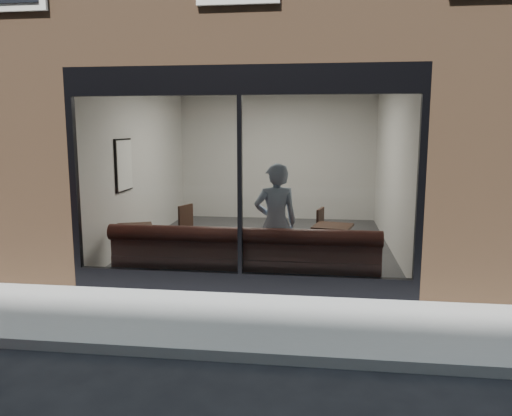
# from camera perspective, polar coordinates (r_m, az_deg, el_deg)

# --- Properties ---
(ground) EXTENTS (120.00, 120.00, 0.00)m
(ground) POSITION_cam_1_polar(r_m,az_deg,el_deg) (5.46, -5.35, -16.57)
(ground) COLOR black
(ground) RESTS_ON ground
(sidewalk_near) EXTENTS (40.00, 2.00, 0.01)m
(sidewalk_near) POSITION_cam_1_polar(r_m,az_deg,el_deg) (6.35, -3.33, -12.65)
(sidewalk_near) COLOR gray
(sidewalk_near) RESTS_ON ground
(kerb_near) EXTENTS (40.00, 0.10, 0.12)m
(kerb_near) POSITION_cam_1_polar(r_m,az_deg,el_deg) (5.39, -5.48, -16.22)
(kerb_near) COLOR gray
(kerb_near) RESTS_ON ground
(host_building_pier_left) EXTENTS (2.50, 12.00, 3.20)m
(host_building_pier_left) POSITION_cam_1_polar(r_m,az_deg,el_deg) (13.70, -13.49, 5.77)
(host_building_pier_left) COLOR brown
(host_building_pier_left) RESTS_ON ground
(host_building_pier_right) EXTENTS (2.50, 12.00, 3.20)m
(host_building_pier_right) POSITION_cam_1_polar(r_m,az_deg,el_deg) (13.08, 19.08, 5.36)
(host_building_pier_right) COLOR brown
(host_building_pier_right) RESTS_ON ground
(host_building_backfill) EXTENTS (5.00, 6.00, 3.20)m
(host_building_backfill) POSITION_cam_1_polar(r_m,az_deg,el_deg) (15.85, 3.36, 6.45)
(host_building_backfill) COLOR brown
(host_building_backfill) RESTS_ON ground
(cafe_floor) EXTENTS (6.00, 6.00, 0.00)m
(cafe_floor) POSITION_cam_1_polar(r_m,az_deg,el_deg) (10.13, 0.87, -4.18)
(cafe_floor) COLOR #2D2D30
(cafe_floor) RESTS_ON ground
(cafe_ceiling) EXTENTS (6.00, 6.00, 0.00)m
(cafe_ceiling) POSITION_cam_1_polar(r_m,az_deg,el_deg) (9.88, 0.92, 13.99)
(cafe_ceiling) COLOR white
(cafe_ceiling) RESTS_ON host_building_upper
(cafe_wall_back) EXTENTS (5.00, 0.00, 5.00)m
(cafe_wall_back) POSITION_cam_1_polar(r_m,az_deg,el_deg) (12.85, 2.41, 5.80)
(cafe_wall_back) COLOR silver
(cafe_wall_back) RESTS_ON ground
(cafe_wall_left) EXTENTS (0.00, 6.00, 6.00)m
(cafe_wall_left) POSITION_cam_1_polar(r_m,az_deg,el_deg) (10.46, -12.84, 4.79)
(cafe_wall_left) COLOR silver
(cafe_wall_left) RESTS_ON ground
(cafe_wall_right) EXTENTS (0.00, 6.00, 6.00)m
(cafe_wall_right) POSITION_cam_1_polar(r_m,az_deg,el_deg) (9.91, 15.39, 4.45)
(cafe_wall_right) COLOR silver
(cafe_wall_right) RESTS_ON ground
(storefront_kick) EXTENTS (5.00, 0.10, 0.30)m
(storefront_kick) POSITION_cam_1_polar(r_m,az_deg,el_deg) (7.28, -1.79, -8.55)
(storefront_kick) COLOR black
(storefront_kick) RESTS_ON ground
(storefront_header) EXTENTS (5.00, 0.10, 0.40)m
(storefront_header) POSITION_cam_1_polar(r_m,az_deg,el_deg) (6.96, -1.91, 14.41)
(storefront_header) COLOR black
(storefront_header) RESTS_ON host_building_upper
(storefront_mullion) EXTENTS (0.06, 0.10, 2.50)m
(storefront_mullion) POSITION_cam_1_polar(r_m,az_deg,el_deg) (6.98, -1.85, 2.47)
(storefront_mullion) COLOR black
(storefront_mullion) RESTS_ON storefront_kick
(storefront_glass) EXTENTS (4.80, 0.00, 4.80)m
(storefront_glass) POSITION_cam_1_polar(r_m,az_deg,el_deg) (6.95, -1.89, 2.44)
(storefront_glass) COLOR white
(storefront_glass) RESTS_ON storefront_kick
(banquette) EXTENTS (4.00, 0.55, 0.45)m
(banquette) POSITION_cam_1_polar(r_m,az_deg,el_deg) (7.63, -1.31, -7.10)
(banquette) COLOR #3A1B15
(banquette) RESTS_ON cafe_floor
(person) EXTENTS (0.76, 0.60, 1.83)m
(person) POSITION_cam_1_polar(r_m,az_deg,el_deg) (7.66, 2.26, -1.71)
(person) COLOR #94AAC7
(person) RESTS_ON cafe_floor
(cafe_table_left) EXTENTS (0.74, 0.74, 0.04)m
(cafe_table_left) POSITION_cam_1_polar(r_m,az_deg,el_deg) (8.52, -13.69, -2.07)
(cafe_table_left) COLOR #301E12
(cafe_table_left) RESTS_ON cafe_floor
(cafe_table_right) EXTENTS (0.72, 0.72, 0.04)m
(cafe_table_right) POSITION_cam_1_polar(r_m,az_deg,el_deg) (8.39, 8.78, -2.09)
(cafe_table_right) COLOR #301E12
(cafe_table_right) RESTS_ON cafe_floor
(cafe_chair_left) EXTENTS (0.53, 0.53, 0.04)m
(cafe_chair_left) POSITION_cam_1_polar(r_m,az_deg,el_deg) (9.55, -8.88, -3.77)
(cafe_chair_left) COLOR #301E12
(cafe_chair_left) RESTS_ON cafe_floor
(cafe_chair_right) EXTENTS (0.50, 0.50, 0.04)m
(cafe_chair_right) POSITION_cam_1_polar(r_m,az_deg,el_deg) (9.07, 6.12, -4.40)
(cafe_chair_right) COLOR #301E12
(cafe_chair_right) RESTS_ON cafe_floor
(wall_poster) EXTENTS (0.02, 0.68, 0.90)m
(wall_poster) POSITION_cam_1_polar(r_m,az_deg,el_deg) (9.47, -14.80, 4.77)
(wall_poster) COLOR white
(wall_poster) RESTS_ON cafe_wall_left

